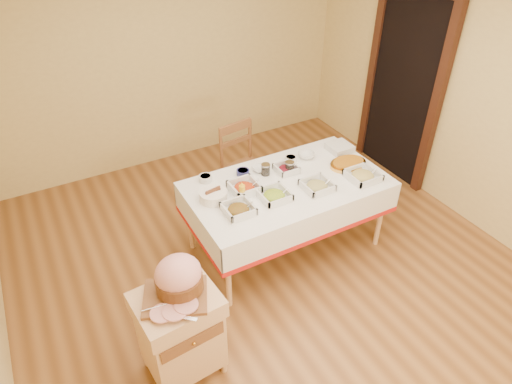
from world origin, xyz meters
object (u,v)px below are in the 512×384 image
at_px(dining_table, 287,197).
at_px(dining_chair, 244,168).
at_px(preserve_jar_left, 266,170).
at_px(preserve_jar_right, 289,167).
at_px(brass_platter, 348,164).
at_px(butcher_cart, 180,330).
at_px(mustard_bottle, 242,191).
at_px(bread_basket, 213,196).
at_px(plate_stack, 340,148).
at_px(ham_on_board, 178,279).

xyz_separation_m(dining_table, dining_chair, (-0.04, 0.79, -0.10)).
relative_size(preserve_jar_left, preserve_jar_right, 1.00).
relative_size(dining_chair, brass_platter, 2.56).
bearing_deg(dining_chair, dining_table, -87.36).
relative_size(butcher_cart, mustard_bottle, 4.61).
distance_m(dining_table, brass_platter, 0.70).
bearing_deg(preserve_jar_right, dining_chair, 103.28).
distance_m(preserve_jar_left, bread_basket, 0.61).
bearing_deg(mustard_bottle, preserve_jar_right, 15.32).
xyz_separation_m(mustard_bottle, brass_platter, (1.14, -0.02, -0.05)).
xyz_separation_m(preserve_jar_right, plate_stack, (0.66, 0.09, -0.02)).
relative_size(preserve_jar_left, plate_stack, 0.49).
bearing_deg(dining_chair, preserve_jar_right, -76.72).
height_order(mustard_bottle, plate_stack, mustard_bottle).
height_order(butcher_cart, plate_stack, plate_stack).
bearing_deg(bread_basket, brass_platter, -4.91).
bearing_deg(bread_basket, dining_table, -7.40).
relative_size(dining_table, brass_platter, 4.82).
height_order(mustard_bottle, bread_basket, mustard_bottle).
bearing_deg(dining_chair, preserve_jar_left, -96.64).
xyz_separation_m(preserve_jar_left, mustard_bottle, (-0.37, -0.23, 0.03)).
bearing_deg(preserve_jar_right, ham_on_board, -147.52).
bearing_deg(dining_table, ham_on_board, -149.91).
xyz_separation_m(preserve_jar_right, brass_platter, (0.56, -0.18, -0.03)).
height_order(preserve_jar_right, brass_platter, preserve_jar_right).
height_order(preserve_jar_left, plate_stack, preserve_jar_left).
height_order(mustard_bottle, brass_platter, mustard_bottle).
height_order(dining_chair, preserve_jar_right, dining_chair).
xyz_separation_m(dining_table, brass_platter, (0.67, -0.03, 0.18)).
distance_m(ham_on_board, bread_basket, 1.08).
xyz_separation_m(plate_stack, brass_platter, (-0.10, -0.27, -0.01)).
xyz_separation_m(butcher_cart, dining_chair, (1.35, 1.60, 0.05)).
xyz_separation_m(dining_chair, preserve_jar_right, (0.15, -0.64, 0.31)).
relative_size(dining_table, dining_chair, 1.88).
bearing_deg(ham_on_board, brass_platter, 20.43).
height_order(preserve_jar_left, preserve_jar_right, same).
xyz_separation_m(butcher_cart, preserve_jar_right, (1.50, 0.96, 0.37)).
bearing_deg(bread_basket, ham_on_board, -126.53).
bearing_deg(bread_basket, preserve_jar_right, 4.16).
relative_size(butcher_cart, preserve_jar_left, 7.02).
bearing_deg(plate_stack, brass_platter, -110.86).
distance_m(butcher_cart, preserve_jar_left, 1.68).
bearing_deg(butcher_cart, brass_platter, 20.89).
height_order(preserve_jar_right, mustard_bottle, mustard_bottle).
bearing_deg(plate_stack, ham_on_board, -154.27).
bearing_deg(brass_platter, butcher_cart, -159.11).
bearing_deg(brass_platter, preserve_jar_right, 162.39).
bearing_deg(ham_on_board, preserve_jar_left, 38.88).
bearing_deg(dining_chair, butcher_cart, -130.07).
bearing_deg(preserve_jar_left, preserve_jar_right, -18.12).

